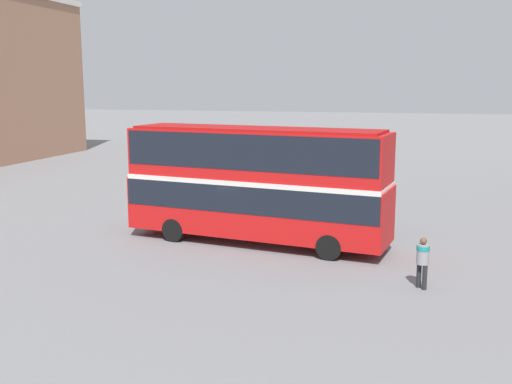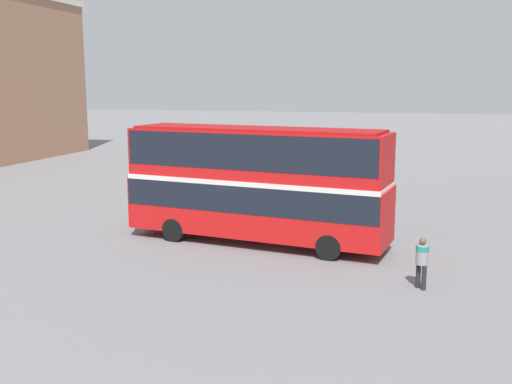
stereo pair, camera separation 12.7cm
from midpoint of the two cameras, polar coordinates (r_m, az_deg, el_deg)
The scene contains 4 objects.
ground_plane at distance 24.99m, azimuth -0.29°, elevation -4.87°, with size 240.00×240.00×0.00m, color slate.
double_decker_bus at distance 24.43m, azimuth -0.15°, elevation 1.34°, with size 11.17×4.13×4.79m.
pedestrian_foreground at distance 19.99m, azimuth 15.41°, elevation -6.03°, with size 0.59×0.59×1.70m.
parked_car_kerb_near at distance 39.01m, azimuth 6.30°, elevation 1.72°, with size 4.59×2.31×1.54m.
Camera 1 is at (6.37, -23.28, 6.50)m, focal length 42.00 mm.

